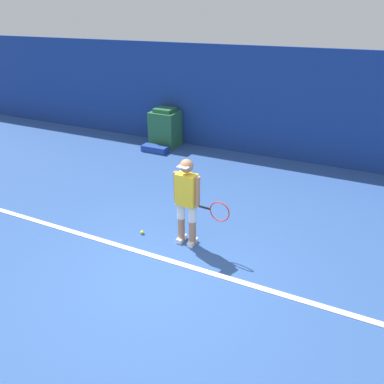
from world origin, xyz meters
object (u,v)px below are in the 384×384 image
(tennis_player, at_px, (188,199))
(tennis_ball, at_px, (142,232))
(equipment_bag, at_px, (155,149))
(covered_chair, at_px, (165,128))

(tennis_player, relative_size, tennis_ball, 22.64)
(tennis_ball, bearing_deg, equipment_bag, 117.74)
(equipment_bag, bearing_deg, covered_chair, 90.55)
(tennis_ball, xyz_separation_m, covered_chair, (-2.02, 4.45, 0.50))
(tennis_player, xyz_separation_m, equipment_bag, (-2.87, 3.72, -0.76))
(tennis_player, relative_size, covered_chair, 1.39)
(tennis_ball, relative_size, equipment_bag, 0.09)
(covered_chair, distance_m, equipment_bag, 0.77)
(tennis_player, height_order, equipment_bag, tennis_player)
(tennis_ball, distance_m, equipment_bag, 4.32)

